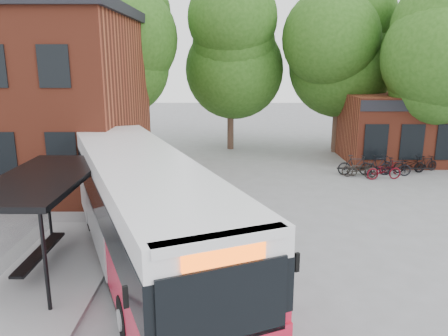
{
  "coord_description": "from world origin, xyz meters",
  "views": [
    {
      "loc": [
        0.7,
        -12.84,
        6.06
      ],
      "look_at": [
        0.62,
        3.41,
        2.0
      ],
      "focal_mm": 35.0,
      "sensor_mm": 36.0,
      "label": 1
    }
  ],
  "objects_px": {
    "city_bus": "(142,211)",
    "bicycle_2": "(362,169)",
    "bicycle_4": "(384,170)",
    "bus_shelter": "(47,223)",
    "bicycle_0": "(359,169)",
    "bicycle_3": "(378,165)",
    "bicycle_6": "(409,165)",
    "bicycle_7": "(426,164)",
    "bicycle_1": "(355,165)",
    "bicycle_5": "(395,167)"
  },
  "relations": [
    {
      "from": "city_bus",
      "to": "bicycle_2",
      "type": "height_order",
      "value": "city_bus"
    },
    {
      "from": "bicycle_4",
      "to": "bus_shelter",
      "type": "bearing_deg",
      "value": 119.51
    },
    {
      "from": "bicycle_0",
      "to": "bicycle_4",
      "type": "xyz_separation_m",
      "value": [
        1.21,
        -0.32,
        0.03
      ]
    },
    {
      "from": "bicycle_3",
      "to": "bicycle_4",
      "type": "bearing_deg",
      "value": 154.67
    },
    {
      "from": "bicycle_6",
      "to": "bicycle_3",
      "type": "bearing_deg",
      "value": 99.08
    },
    {
      "from": "bicycle_4",
      "to": "bicycle_7",
      "type": "distance_m",
      "value": 3.39
    },
    {
      "from": "bicycle_2",
      "to": "bus_shelter",
      "type": "bearing_deg",
      "value": 139.8
    },
    {
      "from": "city_bus",
      "to": "bicycle_1",
      "type": "height_order",
      "value": "city_bus"
    },
    {
      "from": "bicycle_5",
      "to": "bicycle_1",
      "type": "bearing_deg",
      "value": 98.25
    },
    {
      "from": "bicycle_6",
      "to": "bicycle_2",
      "type": "bearing_deg",
      "value": 102.76
    },
    {
      "from": "city_bus",
      "to": "bicycle_4",
      "type": "height_order",
      "value": "city_bus"
    },
    {
      "from": "city_bus",
      "to": "bicycle_7",
      "type": "xyz_separation_m",
      "value": [
        13.62,
        11.19,
        -1.2
      ]
    },
    {
      "from": "city_bus",
      "to": "bicycle_5",
      "type": "distance_m",
      "value": 15.48
    },
    {
      "from": "bicycle_1",
      "to": "city_bus",
      "type": "bearing_deg",
      "value": 139.55
    },
    {
      "from": "bicycle_4",
      "to": "bicycle_7",
      "type": "height_order",
      "value": "bicycle_4"
    },
    {
      "from": "bicycle_6",
      "to": "bicycle_7",
      "type": "height_order",
      "value": "bicycle_6"
    },
    {
      "from": "city_bus",
      "to": "bicycle_0",
      "type": "xyz_separation_m",
      "value": [
        9.47,
        9.83,
        -1.19
      ]
    },
    {
      "from": "bicycle_6",
      "to": "bus_shelter",
      "type": "bearing_deg",
      "value": 123.43
    },
    {
      "from": "bicycle_3",
      "to": "bicycle_6",
      "type": "xyz_separation_m",
      "value": [
        1.83,
        0.4,
        -0.09
      ]
    },
    {
      "from": "bus_shelter",
      "to": "bicycle_7",
      "type": "xyz_separation_m",
      "value": [
        16.31,
        11.71,
        -1.0
      ]
    },
    {
      "from": "bicycle_1",
      "to": "bicycle_3",
      "type": "distance_m",
      "value": 1.3
    },
    {
      "from": "city_bus",
      "to": "bicycle_7",
      "type": "distance_m",
      "value": 17.67
    },
    {
      "from": "bus_shelter",
      "to": "bicycle_0",
      "type": "height_order",
      "value": "bus_shelter"
    },
    {
      "from": "bicycle_7",
      "to": "bicycle_3",
      "type": "bearing_deg",
      "value": 83.8
    },
    {
      "from": "bus_shelter",
      "to": "bicycle_0",
      "type": "relative_size",
      "value": 4.06
    },
    {
      "from": "bicycle_4",
      "to": "bicycle_6",
      "type": "height_order",
      "value": "bicycle_4"
    },
    {
      "from": "bus_shelter",
      "to": "bicycle_6",
      "type": "height_order",
      "value": "bus_shelter"
    },
    {
      "from": "bicycle_1",
      "to": "bus_shelter",
      "type": "bearing_deg",
      "value": 133.78
    },
    {
      "from": "bicycle_5",
      "to": "bicycle_7",
      "type": "height_order",
      "value": "bicycle_5"
    },
    {
      "from": "bicycle_1",
      "to": "bicycle_7",
      "type": "relative_size",
      "value": 1.25
    },
    {
      "from": "bicycle_2",
      "to": "bicycle_6",
      "type": "xyz_separation_m",
      "value": [
        2.8,
        0.81,
        0.05
      ]
    },
    {
      "from": "bus_shelter",
      "to": "bicycle_3",
      "type": "xyz_separation_m",
      "value": [
        13.4,
        10.98,
        -0.9
      ]
    },
    {
      "from": "bicycle_0",
      "to": "bicycle_2",
      "type": "xyz_separation_m",
      "value": [
        0.27,
        0.23,
        -0.05
      ]
    },
    {
      "from": "bicycle_2",
      "to": "bicycle_4",
      "type": "relative_size",
      "value": 0.85
    },
    {
      "from": "bicycle_2",
      "to": "bicycle_0",
      "type": "bearing_deg",
      "value": 139.69
    },
    {
      "from": "city_bus",
      "to": "bicycle_6",
      "type": "height_order",
      "value": "city_bus"
    },
    {
      "from": "bus_shelter",
      "to": "bicycle_6",
      "type": "relative_size",
      "value": 4.03
    },
    {
      "from": "city_bus",
      "to": "bicycle_2",
      "type": "xyz_separation_m",
      "value": [
        9.74,
        10.06,
        -1.24
      ]
    },
    {
      "from": "bicycle_1",
      "to": "bicycle_2",
      "type": "relative_size",
      "value": 1.19
    },
    {
      "from": "bicycle_5",
      "to": "bicycle_6",
      "type": "distance_m",
      "value": 1.18
    },
    {
      "from": "bicycle_1",
      "to": "bicycle_7",
      "type": "xyz_separation_m",
      "value": [
        4.2,
        0.87,
        -0.11
      ]
    },
    {
      "from": "bicycle_7",
      "to": "bicycle_0",
      "type": "bearing_deg",
      "value": 87.91
    },
    {
      "from": "bicycle_1",
      "to": "bicycle_7",
      "type": "bearing_deg",
      "value": -76.33
    },
    {
      "from": "bus_shelter",
      "to": "bicycle_3",
      "type": "distance_m",
      "value": 17.35
    },
    {
      "from": "bicycle_0",
      "to": "bicycle_4",
      "type": "height_order",
      "value": "bicycle_4"
    },
    {
      "from": "bus_shelter",
      "to": "city_bus",
      "type": "xyz_separation_m",
      "value": [
        2.69,
        0.52,
        0.2
      ]
    },
    {
      "from": "bicycle_3",
      "to": "bicycle_5",
      "type": "distance_m",
      "value": 0.85
    },
    {
      "from": "bus_shelter",
      "to": "bicycle_7",
      "type": "distance_m",
      "value": 20.1
    },
    {
      "from": "bicycle_4",
      "to": "bicycle_3",
      "type": "bearing_deg",
      "value": -9.49
    },
    {
      "from": "bicycle_3",
      "to": "bicycle_2",
      "type": "bearing_deg",
      "value": 89.44
    }
  ]
}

